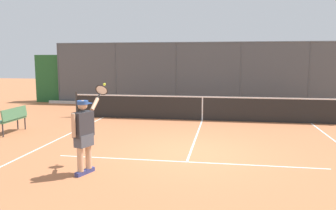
# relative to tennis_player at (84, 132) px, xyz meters

# --- Properties ---
(ground_plane) EXTENTS (60.00, 60.00, 0.00)m
(ground_plane) POSITION_rel_tennis_player_xyz_m (-2.04, -2.00, -0.91)
(ground_plane) COLOR #B76B42
(court_line_markings) EXTENTS (8.29, 10.17, 0.01)m
(court_line_markings) POSITION_rel_tennis_player_xyz_m (-2.04, -0.87, -0.91)
(court_line_markings) COLOR white
(court_line_markings) RESTS_ON ground
(fence_backdrop) EXTENTS (19.29, 1.37, 3.27)m
(fence_backdrop) POSITION_rel_tennis_player_xyz_m (-2.04, -11.43, 0.41)
(fence_backdrop) COLOR #474C51
(fence_backdrop) RESTS_ON ground
(tennis_net) EXTENTS (10.65, 0.09, 1.07)m
(tennis_net) POSITION_rel_tennis_player_xyz_m (-2.04, -6.75, -0.42)
(tennis_net) COLOR #2D2D2D
(tennis_net) RESTS_ON ground
(tennis_player) EXTENTS (0.43, 1.35, 1.87)m
(tennis_player) POSITION_rel_tennis_player_xyz_m (0.00, 0.00, 0.00)
(tennis_player) COLOR navy
(tennis_player) RESTS_ON ground
(courtside_bench) EXTENTS (0.40, 1.30, 0.84)m
(courtside_bench) POSITION_rel_tennis_player_xyz_m (3.97, -3.38, -0.40)
(courtside_bench) COLOR #477A51
(courtside_bench) RESTS_ON ground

